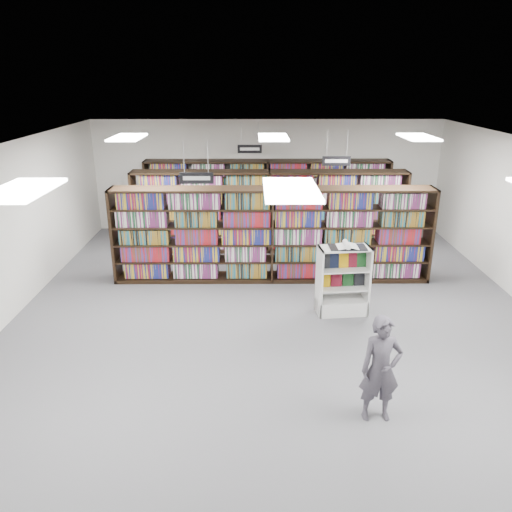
{
  "coord_description": "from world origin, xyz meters",
  "views": [
    {
      "loc": [
        -0.43,
        -8.48,
        4.36
      ],
      "look_at": [
        -0.36,
        0.5,
        1.1
      ],
      "focal_mm": 35.0,
      "sensor_mm": 36.0,
      "label": 1
    }
  ],
  "objects_px": {
    "endcap_display": "(342,290)",
    "bookshelf_row_near": "(272,235)",
    "open_book": "(347,246)",
    "shopper": "(381,369)"
  },
  "relations": [
    {
      "from": "bookshelf_row_near",
      "to": "endcap_display",
      "type": "height_order",
      "value": "bookshelf_row_near"
    },
    {
      "from": "endcap_display",
      "to": "bookshelf_row_near",
      "type": "bearing_deg",
      "value": 121.38
    },
    {
      "from": "bookshelf_row_near",
      "to": "shopper",
      "type": "xyz_separation_m",
      "value": [
        1.24,
        -4.88,
        -0.3
      ]
    },
    {
      "from": "bookshelf_row_near",
      "to": "shopper",
      "type": "bearing_deg",
      "value": -75.72
    },
    {
      "from": "bookshelf_row_near",
      "to": "open_book",
      "type": "height_order",
      "value": "bookshelf_row_near"
    },
    {
      "from": "endcap_display",
      "to": "open_book",
      "type": "relative_size",
      "value": 1.95
    },
    {
      "from": "endcap_display",
      "to": "shopper",
      "type": "xyz_separation_m",
      "value": [
        -0.05,
        -3.2,
        0.29
      ]
    },
    {
      "from": "bookshelf_row_near",
      "to": "open_book",
      "type": "relative_size",
      "value": 10.14
    },
    {
      "from": "bookshelf_row_near",
      "to": "endcap_display",
      "type": "relative_size",
      "value": 5.19
    },
    {
      "from": "bookshelf_row_near",
      "to": "shopper",
      "type": "relative_size",
      "value": 4.67
    }
  ]
}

